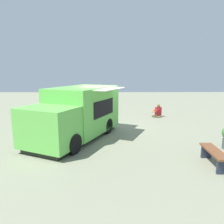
{
  "coord_description": "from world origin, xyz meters",
  "views": [
    {
      "loc": [
        10.48,
        0.2,
        2.93
      ],
      "look_at": [
        -1.11,
        0.31,
        0.71
      ],
      "focal_mm": 34.12,
      "sensor_mm": 36.0,
      "label": 1
    }
  ],
  "objects_px": {
    "planter_flowering_near": "(107,109)",
    "plaza_bench": "(214,154)",
    "planter_flowering_far": "(54,109)",
    "person_customer": "(158,112)",
    "trash_bin": "(80,108)",
    "food_truck": "(77,115)"
  },
  "relations": [
    {
      "from": "person_customer",
      "to": "planter_flowering_near",
      "type": "distance_m",
      "value": 3.61
    },
    {
      "from": "planter_flowering_near",
      "to": "plaza_bench",
      "type": "height_order",
      "value": "planter_flowering_near"
    },
    {
      "from": "food_truck",
      "to": "trash_bin",
      "type": "relative_size",
      "value": 5.27
    },
    {
      "from": "food_truck",
      "to": "planter_flowering_near",
      "type": "distance_m",
      "value": 5.95
    },
    {
      "from": "food_truck",
      "to": "plaza_bench",
      "type": "relative_size",
      "value": 3.52
    },
    {
      "from": "person_customer",
      "to": "plaza_bench",
      "type": "bearing_deg",
      "value": 1.39
    },
    {
      "from": "person_customer",
      "to": "planter_flowering_near",
      "type": "xyz_separation_m",
      "value": [
        -1.4,
        -3.32,
        -0.05
      ]
    },
    {
      "from": "planter_flowering_far",
      "to": "plaza_bench",
      "type": "distance_m",
      "value": 10.64
    },
    {
      "from": "planter_flowering_far",
      "to": "person_customer",
      "type": "bearing_deg",
      "value": 84.61
    },
    {
      "from": "plaza_bench",
      "to": "planter_flowering_near",
      "type": "bearing_deg",
      "value": -157.99
    },
    {
      "from": "planter_flowering_far",
      "to": "plaza_bench",
      "type": "xyz_separation_m",
      "value": [
        7.92,
        7.1,
        -0.05
      ]
    },
    {
      "from": "planter_flowering_near",
      "to": "plaza_bench",
      "type": "distance_m",
      "value": 9.34
    },
    {
      "from": "person_customer",
      "to": "trash_bin",
      "type": "height_order",
      "value": "trash_bin"
    },
    {
      "from": "person_customer",
      "to": "planter_flowering_far",
      "type": "height_order",
      "value": "person_customer"
    },
    {
      "from": "person_customer",
      "to": "plaza_bench",
      "type": "distance_m",
      "value": 7.27
    },
    {
      "from": "planter_flowering_near",
      "to": "trash_bin",
      "type": "relative_size",
      "value": 0.57
    },
    {
      "from": "planter_flowering_near",
      "to": "planter_flowering_far",
      "type": "distance_m",
      "value": 3.68
    },
    {
      "from": "trash_bin",
      "to": "food_truck",
      "type": "bearing_deg",
      "value": 6.17
    },
    {
      "from": "food_truck",
      "to": "plaza_bench",
      "type": "distance_m",
      "value": 5.59
    },
    {
      "from": "person_customer",
      "to": "plaza_bench",
      "type": "height_order",
      "value": "person_customer"
    },
    {
      "from": "food_truck",
      "to": "planter_flowering_far",
      "type": "height_order",
      "value": "food_truck"
    },
    {
      "from": "food_truck",
      "to": "planter_flowering_near",
      "type": "height_order",
      "value": "food_truck"
    }
  ]
}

